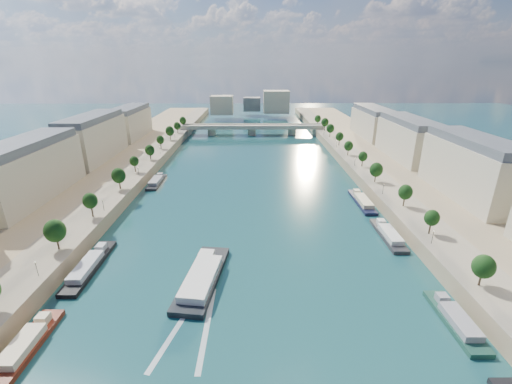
{
  "coord_description": "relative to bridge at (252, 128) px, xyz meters",
  "views": [
    {
      "loc": [
        0.51,
        -42.04,
        54.63
      ],
      "look_at": [
        1.87,
        87.94,
        5.0
      ],
      "focal_mm": 24.0,
      "sensor_mm": 36.0,
      "label": 1
    }
  ],
  "objects": [
    {
      "name": "moored_barges_left",
      "position": [
        -45.5,
        -193.94,
        -4.24
      ],
      "size": [
        5.0,
        156.42,
        3.6
      ],
      "color": "#191836",
      "rests_on": "ground"
    },
    {
      "name": "pave_left",
      "position": [
        -57.0,
        -129.55,
        -0.03
      ],
      "size": [
        14.0,
        520.0,
        0.1
      ],
      "primitive_type": "cube",
      "color": "gray",
      "rests_on": "quay_left"
    },
    {
      "name": "skyline",
      "position": [
        3.19,
        89.97,
        9.57
      ],
      "size": [
        79.0,
        42.0,
        22.0
      ],
      "color": "#C3B996",
      "rests_on": "ground"
    },
    {
      "name": "wake",
      "position": [
        -12.92,
        -211.5,
        -5.06
      ],
      "size": [
        11.04,
        26.01,
        0.04
      ],
      "color": "silver",
      "rests_on": "ground"
    },
    {
      "name": "buildings_left",
      "position": [
        -85.0,
        -117.55,
        11.37
      ],
      "size": [
        16.0,
        226.0,
        23.2
      ],
      "color": "#C3B996",
      "rests_on": "ground"
    },
    {
      "name": "pave_right",
      "position": [
        57.0,
        -129.55,
        -0.03
      ],
      "size": [
        14.0,
        520.0,
        0.1
      ],
      "primitive_type": "cube",
      "color": "gray",
      "rests_on": "quay_right"
    },
    {
      "name": "ground",
      "position": [
        0.0,
        -129.55,
        -5.08
      ],
      "size": [
        700.0,
        700.0,
        0.0
      ],
      "primitive_type": "plane",
      "color": "#0C3238",
      "rests_on": "ground"
    },
    {
      "name": "quay_right",
      "position": [
        72.0,
        -129.55,
        -2.58
      ],
      "size": [
        44.0,
        520.0,
        5.0
      ],
      "primitive_type": "cube",
      "color": "#9E8460",
      "rests_on": "ground"
    },
    {
      "name": "lamps_right",
      "position": [
        52.5,
        -124.55,
        2.7
      ],
      "size": [
        0.36,
        200.36,
        4.28
      ],
      "color": "black",
      "rests_on": "ground"
    },
    {
      "name": "tour_barge",
      "position": [
        -12.92,
        -194.95,
        -3.92
      ],
      "size": [
        12.43,
        30.65,
        4.04
      ],
      "rotation": [
        0.0,
        0.0,
        -0.13
      ],
      "color": "black",
      "rests_on": "ground"
    },
    {
      "name": "trees_left",
      "position": [
        -55.0,
        -127.55,
        5.39
      ],
      "size": [
        4.8,
        268.8,
        8.26
      ],
      "color": "#382B1E",
      "rests_on": "ground"
    },
    {
      "name": "trees_right",
      "position": [
        55.0,
        -119.55,
        5.39
      ],
      "size": [
        4.8,
        268.8,
        8.26
      ],
      "color": "#382B1E",
      "rests_on": "ground"
    },
    {
      "name": "quay_left",
      "position": [
        -72.0,
        -129.55,
        -2.58
      ],
      "size": [
        44.0,
        520.0,
        5.0
      ],
      "primitive_type": "cube",
      "color": "#9E8460",
      "rests_on": "ground"
    },
    {
      "name": "lamps_left",
      "position": [
        -52.5,
        -139.55,
        2.7
      ],
      "size": [
        0.36,
        200.36,
        4.28
      ],
      "color": "black",
      "rests_on": "ground"
    },
    {
      "name": "buildings_right",
      "position": [
        85.0,
        -117.55,
        11.37
      ],
      "size": [
        16.0,
        226.0,
        23.2
      ],
      "color": "#C3B996",
      "rests_on": "ground"
    },
    {
      "name": "bridge",
      "position": [
        0.0,
        0.0,
        0.0
      ],
      "size": [
        112.0,
        12.0,
        8.15
      ],
      "color": "#C1B79E",
      "rests_on": "ground"
    },
    {
      "name": "moored_barges_right",
      "position": [
        45.5,
        -189.06,
        -4.24
      ],
      "size": [
        5.0,
        120.76,
        3.6
      ],
      "color": "black",
      "rests_on": "ground"
    }
  ]
}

